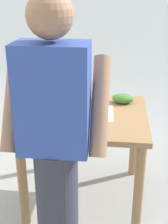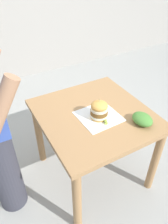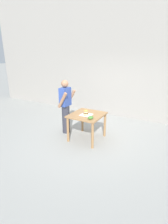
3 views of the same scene
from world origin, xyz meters
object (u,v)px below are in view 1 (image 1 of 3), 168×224
at_px(side_salad, 123,98).
at_px(diner_across_table, 55,151).
at_px(patio_table, 85,129).
at_px(sandwich, 94,104).
at_px(pickle_spear, 103,111).

relative_size(side_salad, diner_across_table, 0.11).
relative_size(patio_table, diner_across_table, 0.56).
relative_size(sandwich, diner_across_table, 0.11).
bearing_deg(patio_table, pickle_spear, -172.92).
relative_size(patio_table, pickle_spear, 10.95).
bearing_deg(diner_across_table, side_salad, -109.08).
distance_m(sandwich, side_salad, 0.35).
xyz_separation_m(patio_table, side_salad, (-0.29, -0.26, 0.17)).
bearing_deg(side_salad, diner_across_table, 70.92).
xyz_separation_m(sandwich, side_salad, (-0.22, -0.26, -0.04)).
height_order(patio_table, sandwich, sandwich).
height_order(pickle_spear, diner_across_table, diner_across_table).
relative_size(patio_table, side_salad, 5.29).
xyz_separation_m(side_salad, diner_across_table, (0.37, 1.06, 0.07)).
height_order(sandwich, diner_across_table, diner_across_table).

